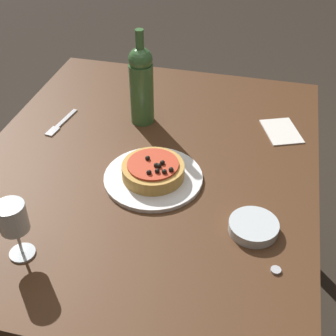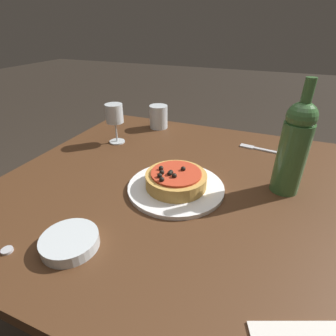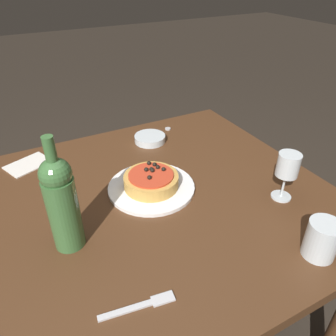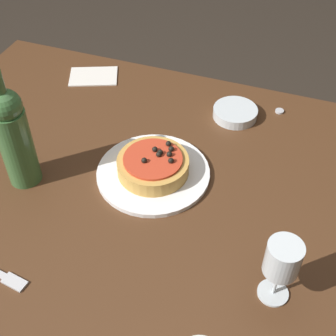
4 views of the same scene
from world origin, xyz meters
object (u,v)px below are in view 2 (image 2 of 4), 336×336
Objects in this scene: dining_table at (202,210)px; wine_glass at (114,115)px; fork at (259,149)px; bottle_cap at (7,250)px; dinner_plate at (176,187)px; wine_bottle at (294,147)px; water_cup at (159,117)px; pizza at (176,179)px; side_bowl at (70,242)px.

wine_glass reaches higher than dining_table.
fork is 7.04× the size of bottle_cap.
wine_glass is at bearing 146.09° from dinner_plate.
wine_bottle reaches higher than fork.
dining_table is 12.01× the size of water_cup.
bottle_cap is at bearing -128.83° from dining_table.
dinner_plate is (-0.07, -0.04, 0.09)m from dining_table.
wine_bottle is at bearing 21.75° from pizza.
dining_table is at bearing 51.17° from bottle_cap.
fork is (0.20, 0.37, -0.03)m from pizza.
side_bowl is 0.13m from bottle_cap.
wine_glass is at bearing 146.03° from pizza.
dining_table is 0.15m from pizza.
dinner_plate is at bearing 65.52° from side_bowl.
dining_table is 0.36m from fork.
dinner_plate is 0.34m from wine_bottle.
dinner_plate is 2.75× the size of water_cup.
dinner_plate is at bearing 49.50° from pizza.
wine_bottle is at bearing -10.16° from wine_glass.
water_cup is at bearing 119.49° from dinner_plate.
pizza is at bearing -33.97° from wine_glass.
water_cup reaches higher than side_bowl.
dinner_plate is at bearing 70.07° from fork.
dinner_plate is 0.42m from fork.
side_bowl is at bearing 28.70° from bottle_cap.
wine_glass reaches higher than fork.
dining_table is 9.80× the size of side_bowl.
dining_table is 0.41m from side_bowl.
water_cup is at bearing 99.07° from side_bowl.
bottle_cap is (-0.25, -0.35, -0.03)m from pizza.
side_bowl reaches higher than dinner_plate.
wine_glass is 0.49× the size of wine_bottle.
dining_table is 0.53m from water_cup.
pizza is at bearing 65.54° from side_bowl.
dinner_plate is 0.42m from wine_glass.
bottle_cap is (0.09, -0.58, -0.11)m from wine_glass.
dinner_plate reaches higher than fork.
wine_bottle reaches higher than dining_table.
bottle_cap is at bearing -81.22° from wine_glass.
dining_table is at bearing -51.05° from water_cup.
side_bowl is 5.15× the size of bottle_cap.
fork is (0.54, 0.14, -0.11)m from wine_glass.
wine_bottle is (0.29, 0.11, 0.13)m from dinner_plate.
side_bowl is (-0.13, -0.29, -0.02)m from pizza.
dinner_plate is 1.79× the size of wine_glass.
wine_bottle is at bearing 44.02° from side_bowl.
side_bowl is at bearing -114.48° from dinner_plate.
wine_bottle reaches higher than bottle_cap.
wine_glass is 0.57m from fork.
fork is at bearing 109.38° from wine_bottle.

